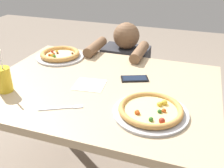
{
  "coord_description": "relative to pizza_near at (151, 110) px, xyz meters",
  "views": [
    {
      "loc": [
        0.46,
        -1.14,
        1.39
      ],
      "look_at": [
        0.07,
        -0.03,
        0.78
      ],
      "focal_mm": 41.39,
      "sensor_mm": 36.0,
      "label": 1
    }
  ],
  "objects": [
    {
      "name": "dining_table",
      "position": [
        -0.31,
        0.19,
        -0.13
      ],
      "size": [
        1.23,
        0.93,
        0.75
      ],
      "color": "tan",
      "rests_on": "ground"
    },
    {
      "name": "drink_cup_colored",
      "position": [
        -0.74,
        -0.04,
        0.05
      ],
      "size": [
        0.08,
        0.08,
        0.22
      ],
      "color": "gold",
      "rests_on": "dining_table"
    },
    {
      "name": "pizza_far",
      "position": [
        -0.71,
        0.46,
        0.0
      ],
      "size": [
        0.32,
        0.32,
        0.04
      ],
      "color": "#B7B7BC",
      "rests_on": "dining_table"
    },
    {
      "name": "pizza_near",
      "position": [
        0.0,
        0.0,
        0.0
      ],
      "size": [
        0.33,
        0.33,
        0.04
      ],
      "color": "#B7B7BC",
      "rests_on": "dining_table"
    },
    {
      "name": "paper_napkin",
      "position": [
        -0.36,
        0.16,
        -0.02
      ],
      "size": [
        0.18,
        0.16,
        0.0
      ],
      "primitive_type": "cube",
      "rotation": [
        0.0,
        0.0,
        0.12
      ],
      "color": "white",
      "rests_on": "dining_table"
    },
    {
      "name": "fork",
      "position": [
        -0.39,
        -0.09,
        -0.02
      ],
      "size": [
        0.19,
        0.11,
        0.0
      ],
      "color": "silver",
      "rests_on": "dining_table"
    },
    {
      "name": "cell_phone",
      "position": [
        -0.15,
        0.31,
        -0.01
      ],
      "size": [
        0.17,
        0.13,
        0.01
      ],
      "color": "black",
      "rests_on": "dining_table"
    },
    {
      "name": "diner_seated",
      "position": [
        -0.37,
        0.87,
        -0.34
      ],
      "size": [
        0.39,
        0.51,
        0.91
      ],
      "color": "#333847",
      "rests_on": "ground"
    }
  ]
}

